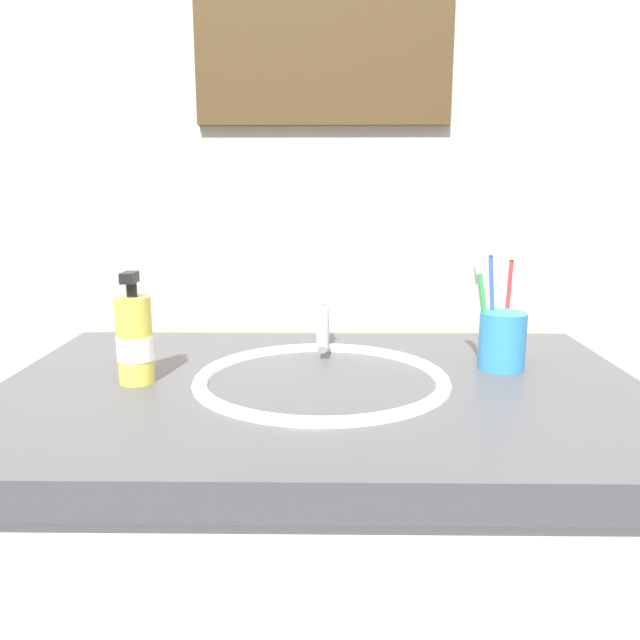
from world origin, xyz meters
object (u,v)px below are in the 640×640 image
(faucet, at_px, (321,326))
(soap_dispenser, at_px, (136,339))
(wall_mirror, at_px, (324,6))
(toothbrush_cup, at_px, (502,341))
(toothbrush_blue, at_px, (492,294))
(toothbrush_red, at_px, (508,296))
(toothbrush_green, at_px, (484,306))
(toothbrush_white, at_px, (479,302))

(faucet, xyz_separation_m, soap_dispenser, (-0.28, -0.20, 0.02))
(soap_dispenser, height_order, wall_mirror, wall_mirror)
(wall_mirror, bearing_deg, soap_dispenser, -129.98)
(toothbrush_cup, xyz_separation_m, soap_dispenser, (-0.58, -0.08, 0.02))
(soap_dispenser, bearing_deg, toothbrush_cup, 7.87)
(faucet, bearing_deg, toothbrush_blue, -17.38)
(toothbrush_red, relative_size, wall_mirror, 0.40)
(toothbrush_blue, xyz_separation_m, soap_dispenser, (-0.57, -0.11, -0.05))
(faucet, height_order, toothbrush_green, toothbrush_green)
(toothbrush_cup, height_order, toothbrush_red, toothbrush_red)
(toothbrush_blue, bearing_deg, toothbrush_white, -151.70)
(toothbrush_red, xyz_separation_m, soap_dispenser, (-0.60, -0.12, -0.05))
(toothbrush_green, bearing_deg, soap_dispenser, -172.03)
(toothbrush_red, height_order, wall_mirror, wall_mirror)
(faucet, height_order, soap_dispenser, soap_dispenser)
(toothbrush_blue, distance_m, soap_dispenser, 0.58)
(toothbrush_cup, xyz_separation_m, toothbrush_green, (-0.03, -0.00, 0.06))
(wall_mirror, bearing_deg, faucet, -91.17)
(soap_dispenser, bearing_deg, toothbrush_white, 9.79)
(faucet, distance_m, toothbrush_white, 0.29)
(toothbrush_red, distance_m, soap_dispenser, 0.61)
(faucet, distance_m, toothbrush_green, 0.30)
(faucet, bearing_deg, soap_dispenser, -145.22)
(toothbrush_white, xyz_separation_m, toothbrush_green, (0.00, -0.02, -0.00))
(toothbrush_blue, relative_size, soap_dispenser, 1.18)
(toothbrush_white, xyz_separation_m, toothbrush_red, (0.06, 0.03, 0.00))
(wall_mirror, bearing_deg, toothbrush_blue, -39.54)
(wall_mirror, bearing_deg, toothbrush_white, -43.45)
(toothbrush_red, distance_m, toothbrush_green, 0.07)
(faucet, xyz_separation_m, toothbrush_red, (0.32, -0.07, 0.07))
(toothbrush_cup, relative_size, wall_mirror, 0.19)
(toothbrush_green, distance_m, soap_dispenser, 0.55)
(toothbrush_white, distance_m, toothbrush_blue, 0.03)
(toothbrush_blue, bearing_deg, toothbrush_cup, -60.35)
(toothbrush_green, height_order, soap_dispenser, toothbrush_green)
(soap_dispenser, bearing_deg, toothbrush_blue, 10.62)
(toothbrush_white, xyz_separation_m, toothbrush_blue, (0.02, 0.01, 0.01))
(toothbrush_blue, height_order, wall_mirror, wall_mirror)
(toothbrush_cup, bearing_deg, toothbrush_green, -173.69)
(toothbrush_blue, bearing_deg, faucet, 162.62)
(toothbrush_cup, distance_m, toothbrush_white, 0.07)
(toothbrush_cup, distance_m, toothbrush_red, 0.08)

